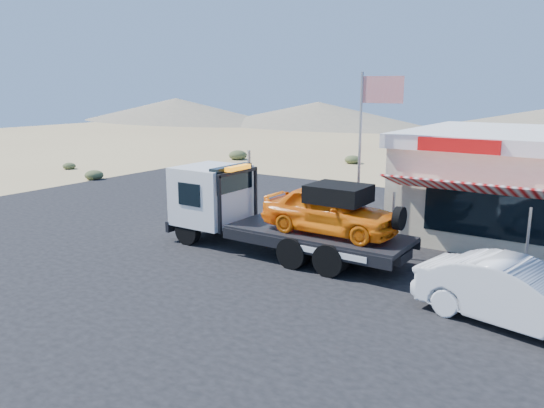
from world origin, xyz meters
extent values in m
plane|color=#9F825A|center=(0.00, 0.00, 0.00)|extent=(120.00, 120.00, 0.00)
cube|color=black|center=(2.00, 3.00, 0.01)|extent=(32.00, 24.00, 0.02)
cylinder|color=black|center=(-0.09, 0.72, 0.51)|extent=(0.98, 0.30, 0.98)
cylinder|color=black|center=(-0.09, 2.69, 0.51)|extent=(0.98, 0.30, 0.98)
cylinder|color=black|center=(4.34, 0.72, 0.51)|extent=(0.98, 0.54, 0.98)
cylinder|color=black|center=(4.34, 2.69, 0.51)|extent=(0.98, 0.54, 0.98)
cylinder|color=black|center=(5.62, 0.72, 0.51)|extent=(0.98, 0.54, 0.98)
cylinder|color=black|center=(5.62, 2.69, 0.51)|extent=(0.98, 0.54, 0.98)
cube|color=black|center=(3.55, 1.70, 0.66)|extent=(8.08, 0.98, 0.30)
cube|color=white|center=(0.20, 1.70, 1.69)|extent=(2.17, 2.31, 2.07)
cube|color=black|center=(1.14, 1.70, 2.38)|extent=(0.34, 1.97, 0.89)
cube|color=black|center=(1.43, 1.70, 1.64)|extent=(0.10, 2.17, 1.97)
cube|color=orange|center=(1.43, 1.70, 2.78)|extent=(0.25, 1.18, 0.15)
cube|color=black|center=(4.63, 1.70, 0.93)|extent=(5.91, 2.27, 0.15)
imported|color=orange|center=(5.03, 1.70, 1.74)|extent=(4.34, 1.74, 1.48)
cube|color=black|center=(5.32, 1.70, 2.30)|extent=(1.77, 1.48, 0.54)
imported|color=silver|center=(10.83, 0.09, 0.79)|extent=(4.89, 2.51, 1.54)
cube|color=red|center=(8.00, 4.74, 3.67)|extent=(2.60, 0.12, 0.45)
cube|color=black|center=(10.50, 4.98, 1.52)|extent=(7.00, 0.06, 1.60)
cube|color=red|center=(10.50, 4.10, 2.47)|extent=(9.00, 1.73, 0.61)
cylinder|color=#99999E|center=(6.50, 3.30, 1.12)|extent=(0.08, 0.08, 2.20)
cylinder|color=#99999E|center=(10.50, 3.30, 1.12)|extent=(0.08, 0.08, 2.20)
cylinder|color=#99999E|center=(4.70, 4.50, 3.02)|extent=(0.10, 0.10, 6.00)
cube|color=#B20C14|center=(5.45, 4.50, 5.42)|extent=(1.50, 0.02, 0.90)
ellipsoid|color=#3B4726|center=(-14.33, 7.76, 0.30)|extent=(1.12, 1.12, 0.60)
ellipsoid|color=#3B4726|center=(-19.24, 9.51, 0.23)|extent=(0.87, 0.87, 0.47)
ellipsoid|color=#3B4726|center=(-12.65, 19.98, 0.38)|extent=(1.42, 1.42, 0.76)
ellipsoid|color=#3B4726|center=(-4.23, 22.91, 0.32)|extent=(1.18, 1.18, 0.64)
ellipsoid|color=#3B4726|center=(0.55, 23.70, 0.26)|extent=(0.97, 0.97, 0.52)
cone|color=#726B59|center=(-25.00, 55.00, 1.75)|extent=(36.00, 36.00, 3.50)
cone|color=#726B59|center=(-50.00, 52.00, 1.90)|extent=(40.00, 40.00, 3.80)
camera|label=1|loc=(12.53, -12.69, 5.49)|focal=35.00mm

